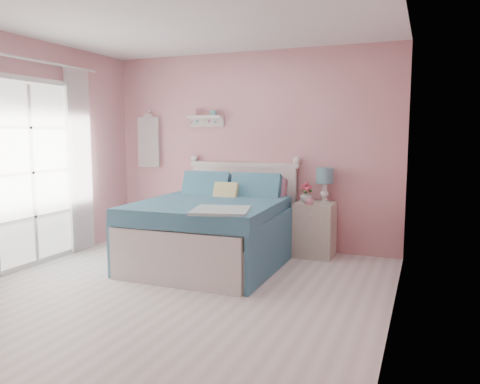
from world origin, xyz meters
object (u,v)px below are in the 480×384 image
Objects in this scene: nightstand at (315,229)px; teacup at (309,201)px; table_lamp at (325,178)px; vase at (306,196)px; bed at (214,230)px.

teacup is at bearing -102.14° from nightstand.
table_lamp reaches higher than vase.
nightstand is 0.41m from teacup.
teacup is (-0.13, -0.26, -0.26)m from table_lamp.
bed is at bearing -150.26° from teacup.
bed reaches higher than vase.
table_lamp is at bearing 45.43° from nightstand.
nightstand is at bearing 33.41° from bed.
vase is at bearing 116.59° from teacup.
vase is at bearing 36.28° from bed.
table_lamp is (1.12, 0.83, 0.58)m from bed.
bed reaches higher than teacup.
bed is 13.41× the size of vase.
teacup is at bearing -63.41° from vase.
vase reaches higher than nightstand.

